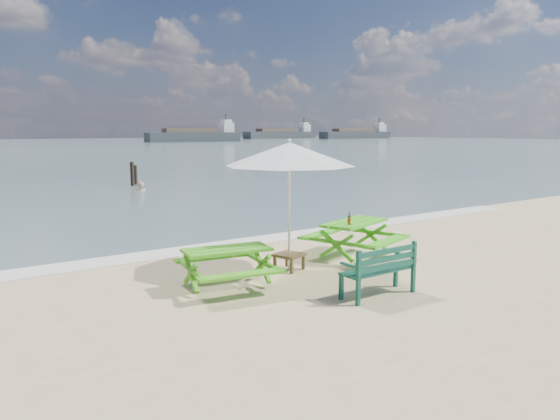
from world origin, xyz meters
TOP-DOWN VIEW (x-y plane):
  - foam_strip at (0.00, 4.60)m, footprint 22.00×0.90m
  - picnic_table_left at (-1.67, 1.45)m, footprint 1.75×1.89m
  - picnic_table_right at (1.71, 1.84)m, footprint 2.13×2.25m
  - park_bench at (0.14, -0.38)m, footprint 1.38×0.48m
  - side_table at (-0.04, 1.83)m, footprint 0.63×0.63m
  - patio_umbrella at (-0.04, 1.83)m, footprint 3.17×3.17m
  - beer_bottle at (1.35, 1.62)m, footprint 0.07×0.07m
  - swimmer at (2.87, 16.96)m, footprint 0.67×0.52m
  - mooring_pilings at (3.57, 19.55)m, footprint 0.58×0.78m
  - cargo_ships at (62.16, 122.23)m, footprint 155.51×36.23m

SIDE VIEW (x-z plane):
  - swimmer at x=2.87m, z-range -1.21..0.42m
  - foam_strip at x=0.00m, z-range 0.00..0.01m
  - side_table at x=-0.04m, z-range 0.01..0.34m
  - park_bench at x=0.14m, z-range -0.16..0.68m
  - picnic_table_left at x=-1.67m, z-range -0.01..0.70m
  - picnic_table_right at x=1.71m, z-range -0.02..0.78m
  - mooring_pilings at x=3.57m, z-range -0.24..1.14m
  - beer_bottle at x=1.35m, z-range 0.75..1.01m
  - cargo_ships at x=62.16m, z-range -1.02..3.38m
  - patio_umbrella at x=-0.04m, z-range 1.02..3.52m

